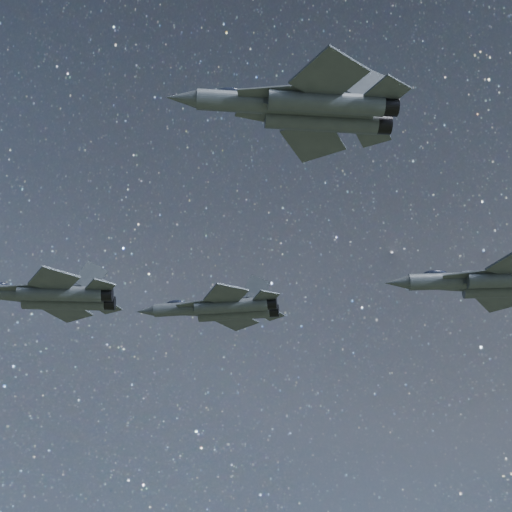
{
  "coord_description": "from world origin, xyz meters",
  "views": [
    {
      "loc": [
        0.08,
        -57.45,
        120.49
      ],
      "look_at": [
        0.56,
        0.83,
        154.7
      ],
      "focal_mm": 50.0,
      "sensor_mm": 36.0,
      "label": 1
    }
  ],
  "objects": [
    {
      "name": "jet_lead",
      "position": [
        -19.58,
        4.32,
        152.21
      ],
      "size": [
        16.67,
        11.84,
        4.24
      ],
      "rotation": [
        0.0,
        0.0,
        0.04
      ],
      "color": "#383F47"
    },
    {
      "name": "jet_left",
      "position": [
        -3.24,
        13.9,
        155.61
      ],
      "size": [
        17.02,
        11.82,
        4.28
      ],
      "rotation": [
        0.0,
        0.0,
        -0.15
      ],
      "color": "#383F47"
    },
    {
      "name": "jet_right",
      "position": [
        3.57,
        -22.13,
        152.5
      ],
      "size": [
        15.78,
        11.11,
        3.99
      ],
      "rotation": [
        0.0,
        0.0,
        0.08
      ],
      "color": "#383F47"
    },
    {
      "name": "jet_slot",
      "position": [
        25.43,
        7.11,
        155.42
      ],
      "size": [
        19.78,
        13.94,
        5.0
      ],
      "rotation": [
        0.0,
        0.0,
        -0.07
      ],
      "color": "#383F47"
    }
  ]
}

